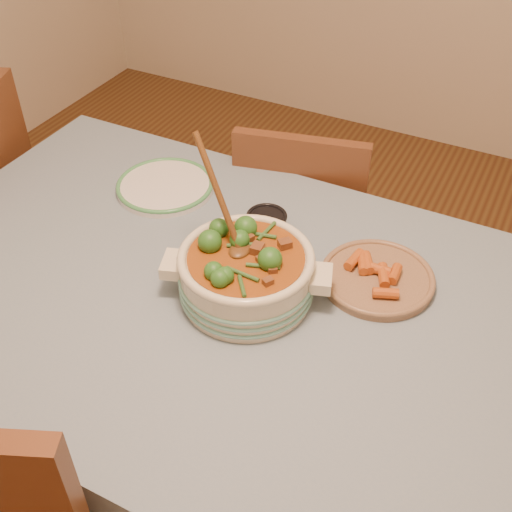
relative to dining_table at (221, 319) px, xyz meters
The scene contains 7 objects.
floor 0.66m from the dining_table, ahead, with size 4.50×4.50×0.00m, color #4B2915.
dining_table is the anchor object (origin of this frame).
stew_casserole 0.18m from the dining_table, 16.88° to the left, with size 0.39×0.38×0.37m.
white_plate 0.47m from the dining_table, 139.18° to the left, with size 0.28×0.28×0.02m.
condiment_bowl 0.28m from the dining_table, 90.53° to the left, with size 0.11×0.11×0.06m.
fried_plate 0.39m from the dining_table, 32.36° to the left, with size 0.31×0.31×0.05m.
chair_far 0.69m from the dining_table, 95.77° to the left, with size 0.49×0.49×0.87m.
Camera 1 is at (0.57, -0.93, 1.80)m, focal length 45.00 mm.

